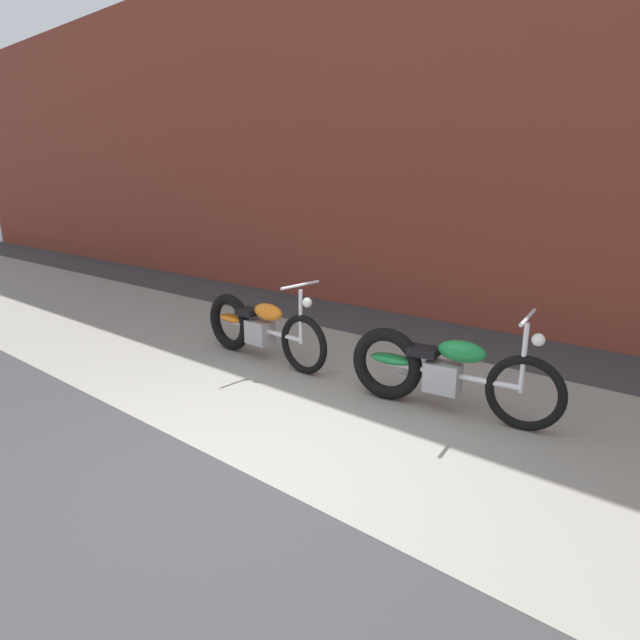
# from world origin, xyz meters

# --- Properties ---
(ground_plane) EXTENTS (80.00, 80.00, 0.00)m
(ground_plane) POSITION_xyz_m (0.00, 0.00, 0.00)
(ground_plane) COLOR #38383A
(sidewalk_slab) EXTENTS (36.00, 3.50, 0.01)m
(sidewalk_slab) POSITION_xyz_m (0.00, 1.75, 0.00)
(sidewalk_slab) COLOR gray
(sidewalk_slab) RESTS_ON ground
(brick_building_wall) EXTENTS (36.00, 0.50, 5.97)m
(brick_building_wall) POSITION_xyz_m (0.00, 5.20, 2.99)
(brick_building_wall) COLOR brown
(brick_building_wall) RESTS_ON ground
(motorcycle_orange) EXTENTS (2.01, 0.58, 1.03)m
(motorcycle_orange) POSITION_xyz_m (-1.81, 1.90, 0.40)
(motorcycle_orange) COLOR black
(motorcycle_orange) RESTS_ON ground
(motorcycle_green) EXTENTS (2.00, 0.58, 1.03)m
(motorcycle_green) POSITION_xyz_m (0.59, 1.92, 0.40)
(motorcycle_green) COLOR black
(motorcycle_green) RESTS_ON ground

